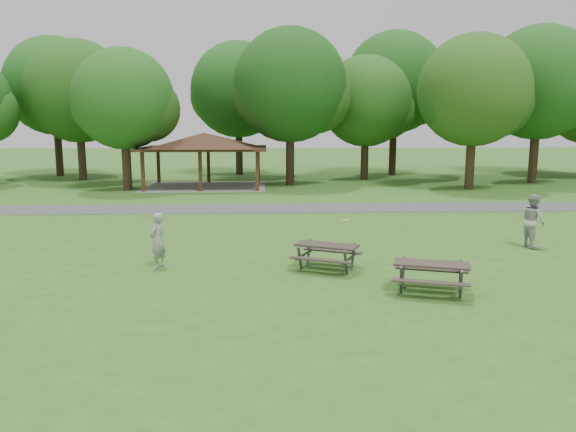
# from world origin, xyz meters

# --- Properties ---
(ground) EXTENTS (160.00, 160.00, 0.00)m
(ground) POSITION_xyz_m (0.00, 0.00, 0.00)
(ground) COLOR #2F601B
(ground) RESTS_ON ground
(asphalt_path) EXTENTS (120.00, 3.20, 0.02)m
(asphalt_path) POSITION_xyz_m (0.00, 14.00, 0.01)
(asphalt_path) COLOR #434345
(asphalt_path) RESTS_ON ground
(pavilion) EXTENTS (8.60, 7.01, 3.76)m
(pavilion) POSITION_xyz_m (-4.00, 24.00, 3.06)
(pavilion) COLOR #362313
(pavilion) RESTS_ON ground
(tree_row_c) EXTENTS (8.19, 7.80, 10.67)m
(tree_row_c) POSITION_xyz_m (-13.90, 29.03, 6.54)
(tree_row_c) COLOR #312116
(tree_row_c) RESTS_ON ground
(tree_row_d) EXTENTS (6.93, 6.60, 9.27)m
(tree_row_d) POSITION_xyz_m (-8.92, 22.53, 5.77)
(tree_row_d) COLOR #332216
(tree_row_d) RESTS_ON ground
(tree_row_e) EXTENTS (8.40, 8.00, 11.02)m
(tree_row_e) POSITION_xyz_m (2.10, 25.03, 6.78)
(tree_row_e) COLOR black
(tree_row_e) RESTS_ON ground
(tree_row_f) EXTENTS (7.35, 7.00, 9.55)m
(tree_row_f) POSITION_xyz_m (8.09, 28.53, 5.84)
(tree_row_f) COLOR black
(tree_row_f) RESTS_ON ground
(tree_row_g) EXTENTS (7.77, 7.40, 10.25)m
(tree_row_g) POSITION_xyz_m (14.09, 22.03, 6.33)
(tree_row_g) COLOR #2F2215
(tree_row_g) RESTS_ON ground
(tree_row_h) EXTENTS (8.61, 8.20, 11.37)m
(tree_row_h) POSITION_xyz_m (20.10, 25.53, 7.03)
(tree_row_h) COLOR #322016
(tree_row_h) RESTS_ON ground
(tree_deep_a) EXTENTS (8.40, 8.00, 11.38)m
(tree_deep_a) POSITION_xyz_m (-16.90, 32.53, 7.13)
(tree_deep_a) COLOR black
(tree_deep_a) RESTS_ON ground
(tree_deep_b) EXTENTS (8.40, 8.00, 11.13)m
(tree_deep_b) POSITION_xyz_m (-1.90, 33.03, 6.89)
(tree_deep_b) COLOR black
(tree_deep_b) RESTS_ON ground
(tree_deep_c) EXTENTS (8.82, 8.40, 11.90)m
(tree_deep_c) POSITION_xyz_m (11.10, 32.03, 7.44)
(tree_deep_c) COLOR black
(tree_deep_c) RESTS_ON ground
(tree_deep_d) EXTENTS (8.40, 8.00, 11.27)m
(tree_deep_d) POSITION_xyz_m (24.10, 33.53, 7.03)
(tree_deep_d) COLOR #2F2015
(tree_deep_d) RESTS_ON ground
(picnic_table_middle) EXTENTS (2.37, 2.18, 0.83)m
(picnic_table_middle) POSITION_xyz_m (2.10, 1.63, 0.61)
(picnic_table_middle) COLOR #2D2621
(picnic_table_middle) RESTS_ON ground
(picnic_table_far) EXTENTS (2.36, 2.11, 0.86)m
(picnic_table_far) POSITION_xyz_m (4.65, -0.86, 0.63)
(picnic_table_far) COLOR #322924
(picnic_table_far) RESTS_ON ground
(frisbee_in_flight) EXTENTS (0.26, 0.26, 0.02)m
(frisbee_in_flight) POSITION_xyz_m (2.91, 3.19, 1.30)
(frisbee_in_flight) COLOR yellow
(frisbee_in_flight) RESTS_ON ground
(frisbee_thrower) EXTENTS (0.65, 0.76, 1.76)m
(frisbee_thrower) POSITION_xyz_m (-3.17, 2.09, 0.88)
(frisbee_thrower) COLOR #939395
(frisbee_thrower) RESTS_ON ground
(frisbee_catcher) EXTENTS (0.84, 1.03, 1.96)m
(frisbee_catcher) POSITION_xyz_m (9.96, 4.47, 0.98)
(frisbee_catcher) COLOR #AAAAAC
(frisbee_catcher) RESTS_ON ground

